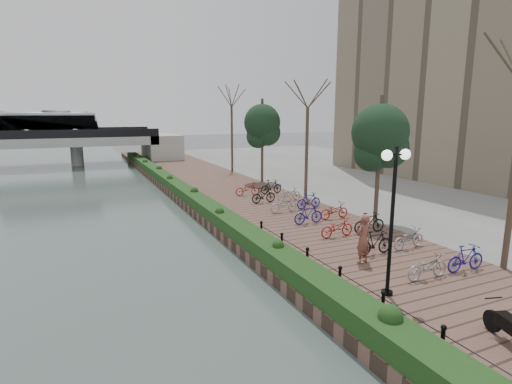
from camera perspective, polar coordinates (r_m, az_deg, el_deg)
ground at (r=11.01m, az=15.22°, el=-22.83°), size 220.00×220.00×0.00m
promenade at (r=27.04m, az=-1.86°, el=-1.36°), size 8.00×75.00×0.50m
inland_pavement at (r=36.17m, az=22.28°, el=0.99°), size 24.00×75.00×0.50m
hedge at (r=28.22m, az=-10.21°, el=0.14°), size 1.10×56.00×0.60m
chain_fence at (r=12.74m, az=14.59°, el=-13.52°), size 0.10×14.10×0.70m
lamppost at (r=12.63m, az=19.10°, el=0.40°), size 1.02×0.32×4.65m
motorcycle at (r=12.01m, az=32.65°, el=-15.89°), size 0.88×1.61×0.96m
pedestrian at (r=15.67m, az=15.04°, el=-6.49°), size 0.77×0.60×1.89m
bicycle_parking at (r=21.33m, az=9.31°, el=-2.91°), size 2.40×17.32×1.00m
street_trees at (r=24.23m, az=11.35°, el=5.21°), size 3.20×37.12×6.80m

